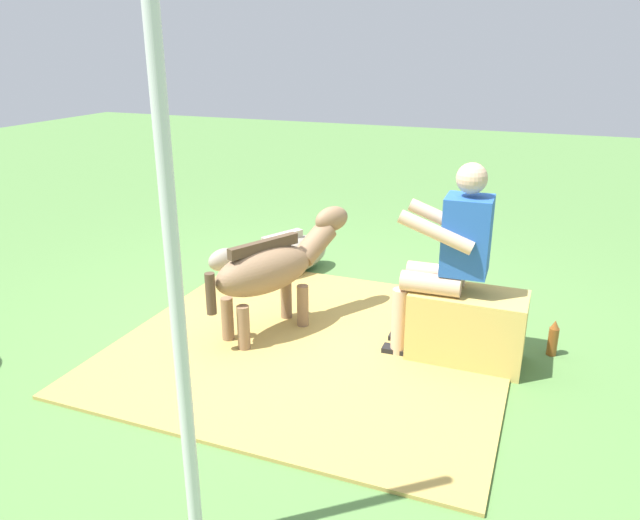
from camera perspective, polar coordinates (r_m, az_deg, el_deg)
name	(u,v)px	position (r m, az deg, el deg)	size (l,w,h in m)	color
ground_plane	(313,326)	(4.79, -0.65, -6.21)	(24.00, 24.00, 0.00)	#568442
hay_patch	(316,344)	(4.50, -0.40, -7.85)	(2.75, 2.63, 0.02)	tan
hay_bale	(467,327)	(4.32, 13.59, -6.11)	(0.77, 0.41, 0.51)	tan
person_seated	(448,253)	(4.15, 11.88, 0.67)	(0.67, 0.42, 1.39)	#D8AD8C
pony_standing	(274,267)	(4.52, -4.32, -0.69)	(0.76, 1.25, 0.88)	#8C6B4C
pony_lying	(281,257)	(5.74, -3.66, 0.27)	(0.83, 1.32, 0.42)	gray
soda_bottle	(553,338)	(4.63, 21.04, -6.87)	(0.07, 0.07, 0.27)	brown
tent_pole_left	(176,291)	(2.35, -13.40, -2.84)	(0.06, 0.06, 2.43)	silver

